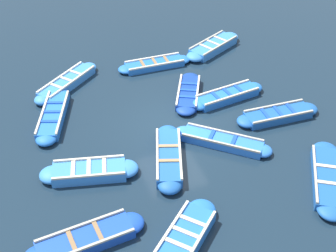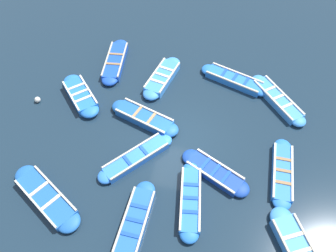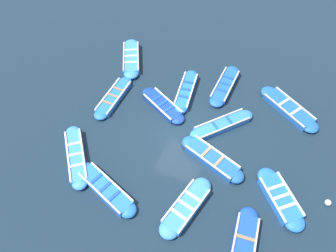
{
  "view_description": "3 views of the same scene",
  "coord_description": "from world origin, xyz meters",
  "px_view_note": "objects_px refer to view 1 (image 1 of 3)",
  "views": [
    {
      "loc": [
        -5.24,
        -13.83,
        11.57
      ],
      "look_at": [
        -0.32,
        -0.41,
        0.41
      ],
      "focal_mm": 50.0,
      "sensor_mm": 36.0,
      "label": 1
    },
    {
      "loc": [
        8.72,
        1.26,
        12.49
      ],
      "look_at": [
        -0.42,
        -0.65,
        0.41
      ],
      "focal_mm": 35.0,
      "sensor_mm": 36.0,
      "label": 2
    },
    {
      "loc": [
        -9.52,
        -3.27,
        14.21
      ],
      "look_at": [
        0.09,
        0.89,
        0.31
      ],
      "focal_mm": 35.0,
      "sensor_mm": 36.0,
      "label": 3
    }
  ],
  "objects_px": {
    "boat_outer_right": "(154,64)",
    "boat_end_of_row": "(188,93)",
    "boat_centre": "(67,83)",
    "boat_far_corner": "(213,46)",
    "boat_broadside": "(89,172)",
    "boat_tucked": "(169,157)",
    "boat_near_quay": "(278,115)",
    "boat_stern_in": "(222,141)",
    "boat_bow_out": "(328,178)",
    "boat_alongside": "(53,115)",
    "boat_drifting": "(86,240)",
    "boat_mid_row": "(186,237)",
    "boat_outer_left": "(227,96)"
  },
  "relations": [
    {
      "from": "boat_stern_in",
      "to": "boat_alongside",
      "type": "distance_m",
      "value": 6.95
    },
    {
      "from": "boat_broadside",
      "to": "boat_outer_left",
      "type": "height_order",
      "value": "boat_broadside"
    },
    {
      "from": "boat_drifting",
      "to": "boat_mid_row",
      "type": "height_order",
      "value": "boat_mid_row"
    },
    {
      "from": "boat_outer_left",
      "to": "boat_mid_row",
      "type": "height_order",
      "value": "boat_mid_row"
    },
    {
      "from": "boat_alongside",
      "to": "boat_tucked",
      "type": "bearing_deg",
      "value": -48.89
    },
    {
      "from": "boat_stern_in",
      "to": "boat_mid_row",
      "type": "height_order",
      "value": "boat_mid_row"
    },
    {
      "from": "boat_stern_in",
      "to": "boat_centre",
      "type": "xyz_separation_m",
      "value": [
        -4.81,
        6.12,
        0.02
      ]
    },
    {
      "from": "boat_outer_right",
      "to": "boat_mid_row",
      "type": "bearing_deg",
      "value": -103.66
    },
    {
      "from": "boat_mid_row",
      "to": "boat_near_quay",
      "type": "distance_m",
      "value": 7.4
    },
    {
      "from": "boat_end_of_row",
      "to": "boat_near_quay",
      "type": "height_order",
      "value": "boat_near_quay"
    },
    {
      "from": "boat_outer_left",
      "to": "boat_outer_right",
      "type": "bearing_deg",
      "value": 119.51
    },
    {
      "from": "boat_near_quay",
      "to": "boat_alongside",
      "type": "bearing_deg",
      "value": 160.14
    },
    {
      "from": "boat_outer_left",
      "to": "boat_end_of_row",
      "type": "relative_size",
      "value": 1.09
    },
    {
      "from": "boat_stern_in",
      "to": "boat_mid_row",
      "type": "xyz_separation_m",
      "value": [
        -3.02,
        -3.76,
        0.04
      ]
    },
    {
      "from": "boat_alongside",
      "to": "boat_mid_row",
      "type": "height_order",
      "value": "boat_mid_row"
    },
    {
      "from": "boat_stern_in",
      "to": "boat_far_corner",
      "type": "distance_m",
      "value": 7.46
    },
    {
      "from": "boat_stern_in",
      "to": "boat_bow_out",
      "type": "bearing_deg",
      "value": -50.1
    },
    {
      "from": "boat_outer_left",
      "to": "boat_alongside",
      "type": "relative_size",
      "value": 0.93
    },
    {
      "from": "boat_centre",
      "to": "boat_far_corner",
      "type": "bearing_deg",
      "value": 6.05
    },
    {
      "from": "boat_centre",
      "to": "boat_bow_out",
      "type": "bearing_deg",
      "value": -51.24
    },
    {
      "from": "boat_drifting",
      "to": "boat_stern_in",
      "type": "bearing_deg",
      "value": 25.48
    },
    {
      "from": "boat_broadside",
      "to": "boat_tucked",
      "type": "xyz_separation_m",
      "value": [
        2.88,
        -0.26,
        -0.0
      ]
    },
    {
      "from": "boat_drifting",
      "to": "boat_mid_row",
      "type": "bearing_deg",
      "value": -18.35
    },
    {
      "from": "boat_mid_row",
      "to": "boat_drifting",
      "type": "bearing_deg",
      "value": 161.65
    },
    {
      "from": "boat_bow_out",
      "to": "boat_alongside",
      "type": "relative_size",
      "value": 0.99
    },
    {
      "from": "boat_near_quay",
      "to": "boat_outer_right",
      "type": "bearing_deg",
      "value": 121.35
    },
    {
      "from": "boat_broadside",
      "to": "boat_alongside",
      "type": "height_order",
      "value": "boat_broadside"
    },
    {
      "from": "boat_centre",
      "to": "boat_mid_row",
      "type": "relative_size",
      "value": 1.13
    },
    {
      "from": "boat_drifting",
      "to": "boat_near_quay",
      "type": "height_order",
      "value": "boat_drifting"
    },
    {
      "from": "boat_bow_out",
      "to": "boat_drifting",
      "type": "xyz_separation_m",
      "value": [
        -8.48,
        0.28,
        0.01
      ]
    },
    {
      "from": "boat_broadside",
      "to": "boat_tucked",
      "type": "distance_m",
      "value": 2.9
    },
    {
      "from": "boat_far_corner",
      "to": "boat_outer_left",
      "type": "bearing_deg",
      "value": -106.63
    },
    {
      "from": "boat_broadside",
      "to": "boat_far_corner",
      "type": "xyz_separation_m",
      "value": [
        7.91,
        6.86,
        -0.0
      ]
    },
    {
      "from": "boat_broadside",
      "to": "boat_far_corner",
      "type": "distance_m",
      "value": 10.47
    },
    {
      "from": "boat_outer_left",
      "to": "boat_mid_row",
      "type": "bearing_deg",
      "value": -125.09
    },
    {
      "from": "boat_outer_left",
      "to": "boat_far_corner",
      "type": "relative_size",
      "value": 0.98
    },
    {
      "from": "boat_centre",
      "to": "boat_drifting",
      "type": "bearing_deg",
      "value": -96.92
    },
    {
      "from": "boat_stern_in",
      "to": "boat_far_corner",
      "type": "bearing_deg",
      "value": 68.19
    },
    {
      "from": "boat_stern_in",
      "to": "boat_drifting",
      "type": "relative_size",
      "value": 0.87
    },
    {
      "from": "boat_tucked",
      "to": "boat_broadside",
      "type": "bearing_deg",
      "value": 174.92
    },
    {
      "from": "boat_bow_out",
      "to": "boat_centre",
      "type": "xyz_separation_m",
      "value": [
        -7.4,
        9.21,
        0.01
      ]
    },
    {
      "from": "boat_tucked",
      "to": "boat_mid_row",
      "type": "bearing_deg",
      "value": -102.17
    },
    {
      "from": "boat_bow_out",
      "to": "boat_near_quay",
      "type": "xyz_separation_m",
      "value": [
        0.27,
        3.82,
        0.0
      ]
    },
    {
      "from": "boat_bow_out",
      "to": "boat_tucked",
      "type": "xyz_separation_m",
      "value": [
        -4.84,
        2.89,
        0.03
      ]
    },
    {
      "from": "boat_centre",
      "to": "boat_outer_left",
      "type": "bearing_deg",
      "value": -28.55
    },
    {
      "from": "boat_bow_out",
      "to": "boat_outer_left",
      "type": "relative_size",
      "value": 1.06
    },
    {
      "from": "boat_outer_left",
      "to": "boat_tucked",
      "type": "height_order",
      "value": "boat_tucked"
    },
    {
      "from": "boat_outer_right",
      "to": "boat_end_of_row",
      "type": "bearing_deg",
      "value": -78.33
    },
    {
      "from": "boat_outer_left",
      "to": "boat_alongside",
      "type": "xyz_separation_m",
      "value": [
        -7.29,
        1.17,
        0.0
      ]
    },
    {
      "from": "boat_drifting",
      "to": "boat_near_quay",
      "type": "bearing_deg",
      "value": 22.05
    }
  ]
}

